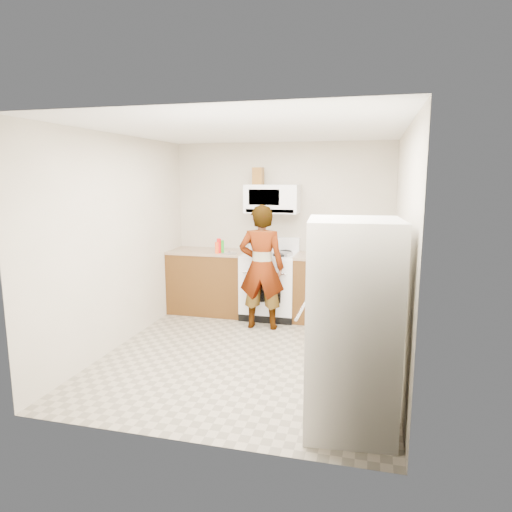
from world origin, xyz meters
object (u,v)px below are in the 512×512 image
(person, at_px, (262,267))
(fridge, at_px, (352,327))
(gas_range, at_px, (270,284))
(saucepan, at_px, (263,246))
(microwave, at_px, (272,199))
(kettle, at_px, (323,246))

(person, height_order, fridge, fridge)
(gas_range, xyz_separation_m, saucepan, (-0.15, 0.15, 0.53))
(gas_range, relative_size, person, 0.68)
(gas_range, relative_size, microwave, 1.49)
(kettle, distance_m, saucepan, 0.88)
(gas_range, distance_m, kettle, 0.94)
(person, distance_m, fridge, 2.57)
(fridge, distance_m, saucepan, 3.24)
(fridge, xyz_separation_m, saucepan, (-1.42, 2.90, 0.16))
(gas_range, height_order, saucepan, gas_range)
(gas_range, relative_size, fridge, 0.66)
(gas_range, xyz_separation_m, person, (-0.00, -0.51, 0.34))
(microwave, height_order, fridge, microwave)
(gas_range, height_order, person, person)
(fridge, bearing_deg, microwave, 108.65)
(fridge, bearing_deg, kettle, 95.18)
(microwave, bearing_deg, kettle, 4.57)
(gas_range, xyz_separation_m, kettle, (0.73, 0.19, 0.55))
(gas_range, bearing_deg, microwave, 90.00)
(person, relative_size, saucepan, 7.97)
(microwave, xyz_separation_m, fridge, (1.27, -2.88, -0.85))
(person, xyz_separation_m, fridge, (1.27, -2.23, 0.02))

